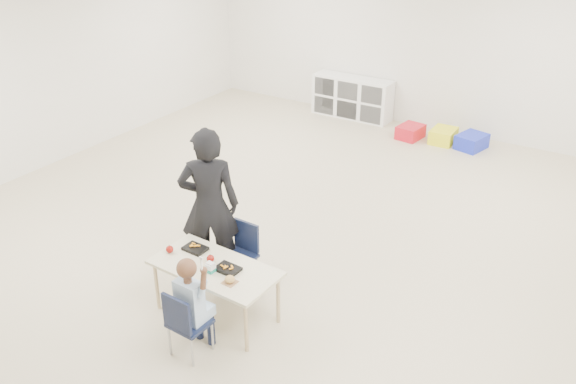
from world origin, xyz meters
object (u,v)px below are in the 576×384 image
Objects in this scene: child at (188,304)px; cubby_shelf at (352,97)px; adult at (209,205)px; chair_near at (190,322)px; table at (216,291)px.

cubby_shelf is at bearing 106.61° from child.
adult reaches higher than child.
child is at bearing 85.21° from adult.
adult reaches higher than chair_near.
adult is (-0.58, 1.03, 0.30)m from child.
child is at bearing 106.35° from chair_near.
table is at bearing -75.66° from cubby_shelf.
adult reaches higher than table.
child reaches higher than cubby_shelf.
table is at bearing 106.12° from chair_near.
chair_near is 0.47× the size of cubby_shelf.
table is at bearing 97.50° from adult.
adult is at bearing 121.70° from child.
chair_near is 0.40× the size of adult.
adult reaches higher than cubby_shelf.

